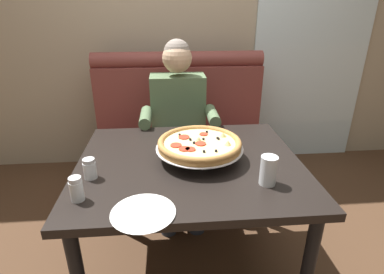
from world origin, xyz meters
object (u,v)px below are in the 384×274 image
(booth_bench, at_px, (181,144))
(dining_table, at_px, (190,175))
(plate_near_left, at_px, (143,211))
(diner_main, at_px, (179,120))
(shaker_oregano, at_px, (77,190))
(drinking_glass, at_px, (268,172))
(pizza, at_px, (200,144))
(shaker_pepper_flakes, at_px, (90,170))

(booth_bench, bearing_deg, dining_table, -90.00)
(plate_near_left, bearing_deg, diner_main, 80.37)
(shaker_oregano, relative_size, drinking_glass, 0.79)
(dining_table, relative_size, diner_main, 0.90)
(dining_table, bearing_deg, diner_main, 92.06)
(booth_bench, height_order, plate_near_left, booth_bench)
(pizza, xyz_separation_m, shaker_pepper_flakes, (-0.53, -0.15, -0.04))
(diner_main, distance_m, shaker_oregano, 1.10)
(diner_main, xyz_separation_m, plate_near_left, (-0.19, -1.11, 0.04))
(booth_bench, xyz_separation_m, plate_near_left, (-0.21, -1.38, 0.35))
(diner_main, bearing_deg, shaker_oregano, -114.96)
(shaker_oregano, bearing_deg, dining_table, 31.90)
(plate_near_left, bearing_deg, shaker_oregano, 157.37)
(booth_bench, bearing_deg, plate_near_left, -98.80)
(plate_near_left, xyz_separation_m, drinking_glass, (0.55, 0.17, 0.05))
(dining_table, xyz_separation_m, shaker_oregano, (-0.49, -0.30, 0.13))
(shaker_oregano, distance_m, shaker_pepper_flakes, 0.18)
(plate_near_left, height_order, drinking_glass, drinking_glass)
(dining_table, bearing_deg, booth_bench, 90.00)
(booth_bench, relative_size, shaker_pepper_flakes, 14.57)
(shaker_pepper_flakes, height_order, plate_near_left, shaker_pepper_flakes)
(diner_main, height_order, drinking_glass, diner_main)
(shaker_oregano, relative_size, shaker_pepper_flakes, 1.09)
(booth_bench, bearing_deg, pizza, -86.67)
(drinking_glass, bearing_deg, shaker_oregano, -176.07)
(drinking_glass, bearing_deg, booth_bench, 105.50)
(pizza, distance_m, plate_near_left, 0.52)
(booth_bench, xyz_separation_m, pizza, (0.05, -0.94, 0.43))
(dining_table, distance_m, shaker_pepper_flakes, 0.51)
(booth_bench, distance_m, pizza, 1.03)
(plate_near_left, bearing_deg, drinking_glass, 17.37)
(pizza, distance_m, drinking_glass, 0.39)
(diner_main, distance_m, drinking_glass, 1.01)
(dining_table, relative_size, shaker_pepper_flakes, 11.63)
(shaker_pepper_flakes, height_order, drinking_glass, drinking_glass)
(dining_table, distance_m, plate_near_left, 0.48)
(booth_bench, xyz_separation_m, shaker_pepper_flakes, (-0.47, -1.09, 0.38))
(shaker_oregano, xyz_separation_m, drinking_glass, (0.82, 0.06, 0.01))
(plate_near_left, distance_m, drinking_glass, 0.58)
(dining_table, xyz_separation_m, diner_main, (-0.02, 0.69, 0.06))
(pizza, bearing_deg, shaker_oregano, -149.00)
(pizza, bearing_deg, shaker_pepper_flakes, -164.10)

